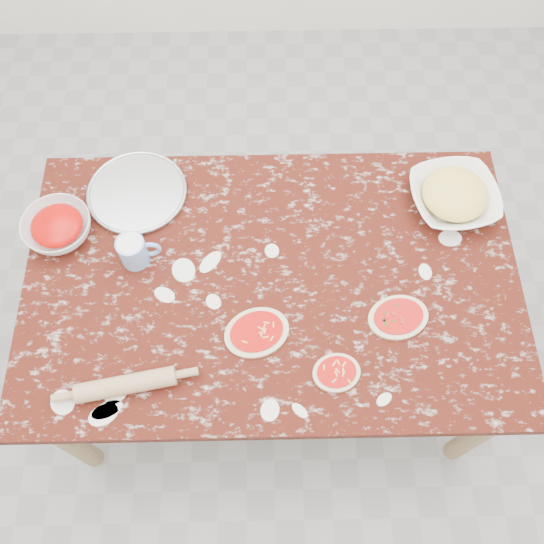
{
  "coord_description": "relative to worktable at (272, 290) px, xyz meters",
  "views": [
    {
      "loc": [
        -0.02,
        -0.84,
        2.45
      ],
      "look_at": [
        0.0,
        0.0,
        0.8
      ],
      "focal_mm": 38.93,
      "sensor_mm": 36.0,
      "label": 1
    }
  ],
  "objects": [
    {
      "name": "pizza_left",
      "position": [
        -0.05,
        -0.19,
        0.09
      ],
      "size": [
        0.24,
        0.22,
        0.02
      ],
      "color": "beige",
      "rests_on": "worktable"
    },
    {
      "name": "sauce_bowl",
      "position": [
        -0.7,
        0.18,
        0.12
      ],
      "size": [
        0.27,
        0.27,
        0.07
      ],
      "primitive_type": "imported",
      "rotation": [
        0.0,
        0.0,
        0.2
      ],
      "color": "white",
      "rests_on": "worktable"
    },
    {
      "name": "worktable",
      "position": [
        0.0,
        0.0,
        0.0
      ],
      "size": [
        1.6,
        1.0,
        0.75
      ],
      "color": "#381009",
      "rests_on": "ground"
    },
    {
      "name": "pizza_right",
      "position": [
        0.39,
        -0.14,
        0.09
      ],
      "size": [
        0.22,
        0.19,
        0.02
      ],
      "color": "beige",
      "rests_on": "worktable"
    },
    {
      "name": "pizza_mid",
      "position": [
        0.19,
        -0.32,
        0.09
      ],
      "size": [
        0.16,
        0.14,
        0.02
      ],
      "color": "beige",
      "rests_on": "worktable"
    },
    {
      "name": "pizza_tray",
      "position": [
        -0.46,
        0.34,
        0.09
      ],
      "size": [
        0.41,
        0.41,
        0.01
      ],
      "primitive_type": "cylinder",
      "rotation": [
        0.0,
        0.0,
        -0.25
      ],
      "color": "#B2B2B7",
      "rests_on": "worktable"
    },
    {
      "name": "flour_mug",
      "position": [
        -0.44,
        0.08,
        0.14
      ],
      "size": [
        0.14,
        0.09,
        0.11
      ],
      "color": "#7A9DE0",
      "rests_on": "worktable"
    },
    {
      "name": "rolling_pin",
      "position": [
        -0.43,
        -0.35,
        0.11
      ],
      "size": [
        0.3,
        0.11,
        0.06
      ],
      "primitive_type": "cylinder",
      "rotation": [
        0.0,
        1.57,
        0.18
      ],
      "color": "tan",
      "rests_on": "worktable"
    },
    {
      "name": "cheese_bowl",
      "position": [
        0.62,
        0.28,
        0.12
      ],
      "size": [
        0.33,
        0.33,
        0.07
      ],
      "primitive_type": "imported",
      "rotation": [
        0.0,
        0.0,
        0.15
      ],
      "color": "white",
      "rests_on": "worktable"
    },
    {
      "name": "ground",
      "position": [
        0.0,
        0.0,
        -0.67
      ],
      "size": [
        4.0,
        4.0,
        0.0
      ],
      "primitive_type": "plane",
      "color": "gray"
    }
  ]
}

